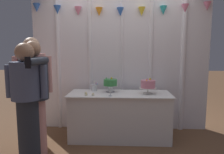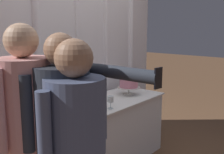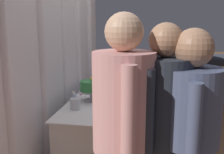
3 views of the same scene
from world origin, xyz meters
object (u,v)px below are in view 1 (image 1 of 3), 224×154
(wine_glass, at_px, (110,90))
(guest_girl_blue_dress, at_px, (35,95))
(cake_display_nearleft, at_px, (110,83))
(cake_display_nearright, at_px, (148,85))
(cake_table, at_px, (120,116))
(flower_vase, at_px, (94,87))
(tealight_near_left, at_px, (86,95))
(guest_man_dark_suit, at_px, (27,100))
(tealight_near_right, at_px, (93,95))
(tealight_far_left, at_px, (86,93))
(guest_man_pink_jacket, at_px, (34,90))

(wine_glass, bearing_deg, guest_girl_blue_dress, -157.04)
(cake_display_nearleft, xyz_separation_m, cake_display_nearright, (0.62, -0.11, -0.00))
(wine_glass, bearing_deg, cake_table, 56.62)
(cake_table, bearing_deg, flower_vase, 158.04)
(flower_vase, xyz_separation_m, tealight_near_left, (-0.08, -0.37, -0.05))
(guest_girl_blue_dress, bearing_deg, cake_display_nearleft, 36.70)
(flower_vase, distance_m, tealight_near_left, 0.38)
(flower_vase, distance_m, guest_man_dark_suit, 1.23)
(cake_table, distance_m, tealight_near_right, 0.60)
(tealight_far_left, distance_m, tealight_near_left, 0.11)
(cake_table, distance_m, guest_man_dark_suit, 1.50)
(cake_display_nearright, xyz_separation_m, tealight_near_right, (-0.88, -0.16, -0.14))
(cake_display_nearright, bearing_deg, guest_man_pink_jacket, -167.75)
(guest_man_dark_suit, bearing_deg, tealight_far_left, 48.49)
(cake_display_nearleft, distance_m, wine_glass, 0.32)
(wine_glass, bearing_deg, cake_display_nearright, 18.20)
(tealight_far_left, height_order, tealight_near_left, same)
(cake_table, distance_m, tealight_near_left, 0.68)
(flower_vase, height_order, tealight_near_left, flower_vase)
(cake_table, xyz_separation_m, guest_girl_blue_dress, (-1.15, -0.64, 0.48))
(guest_man_pink_jacket, bearing_deg, tealight_far_left, 23.48)
(cake_table, xyz_separation_m, tealight_near_right, (-0.42, -0.18, 0.40))
(flower_vase, xyz_separation_m, tealight_far_left, (-0.10, -0.26, -0.05))
(guest_man_pink_jacket, distance_m, guest_girl_blue_dress, 0.28)
(flower_vase, relative_size, tealight_far_left, 4.01)
(flower_vase, height_order, guest_girl_blue_dress, guest_girl_blue_dress)
(cake_display_nearleft, relative_size, guest_man_dark_suit, 0.17)
(cake_display_nearleft, relative_size, tealight_far_left, 5.98)
(tealight_near_left, bearing_deg, flower_vase, 78.18)
(flower_vase, bearing_deg, cake_display_nearleft, -16.36)
(flower_vase, bearing_deg, tealight_far_left, -111.11)
(tealight_near_left, xyz_separation_m, guest_girl_blue_dress, (-0.63, -0.46, 0.09))
(cake_table, bearing_deg, wine_glass, -123.38)
(flower_vase, relative_size, tealight_near_right, 3.50)
(guest_man_dark_suit, bearing_deg, cake_table, 33.95)
(cake_display_nearleft, xyz_separation_m, tealight_near_right, (-0.26, -0.27, -0.14))
(cake_display_nearright, bearing_deg, guest_girl_blue_dress, -158.78)
(cake_display_nearleft, distance_m, cake_display_nearright, 0.63)
(tealight_near_right, height_order, guest_man_pink_jacket, guest_man_pink_jacket)
(tealight_near_left, bearing_deg, guest_man_pink_jacket, -164.40)
(wine_glass, relative_size, tealight_far_left, 3.07)
(cake_table, height_order, wine_glass, wine_glass)
(cake_display_nearright, height_order, guest_man_pink_jacket, guest_man_pink_jacket)
(guest_girl_blue_dress, bearing_deg, flower_vase, 49.52)
(tealight_near_left, bearing_deg, guest_girl_blue_dress, -143.82)
(flower_vase, xyz_separation_m, tealight_near_right, (0.03, -0.36, -0.05))
(flower_vase, bearing_deg, tealight_near_right, -85.16)
(cake_display_nearright, relative_size, guest_girl_blue_dress, 0.18)
(guest_man_dark_suit, bearing_deg, cake_display_nearright, 25.40)
(guest_man_pink_jacket, bearing_deg, guest_man_dark_suit, -77.63)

